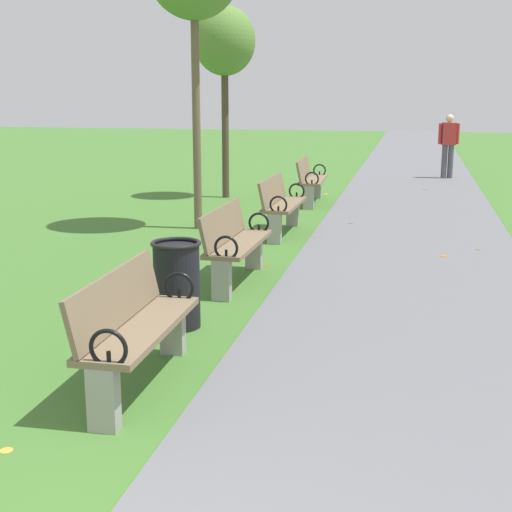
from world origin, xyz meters
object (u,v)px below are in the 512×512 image
Objects in this scene: park_bench_3 at (235,243)px; park_bench_5 at (310,180)px; trash_bin at (177,284)px; pedestrian_walking at (448,143)px; tree_3 at (224,43)px; park_bench_4 at (281,204)px; park_bench_2 at (135,326)px.

park_bench_5 is (0.00, 6.30, 0.00)m from park_bench_3.
park_bench_3 is at bearing 85.02° from trash_bin.
park_bench_3 is at bearing -104.31° from pedestrian_walking.
park_bench_4 is at bearing -63.46° from tree_3.
park_bench_5 is 1.92× the size of trash_bin.
tree_3 is (-1.88, 0.50, 2.68)m from park_bench_5.
park_bench_4 is 4.72m from trash_bin.
tree_3 reaches higher than park_bench_3.
tree_3 is 9.08m from trash_bin.
tree_3 reaches higher than park_bench_4.
park_bench_5 is at bearing 90.00° from park_bench_2.
park_bench_5 is at bearing -14.86° from tree_3.
park_bench_5 is (0.00, 9.43, 0.00)m from park_bench_2.
park_bench_3 is (0.00, 3.13, 0.00)m from park_bench_2.
trash_bin is (-3.01, -12.90, -0.50)m from pedestrian_walking.
tree_3 is at bearing 101.54° from trash_bin.
park_bench_3 is 1.00× the size of park_bench_4.
pedestrian_walking reaches higher than park_bench_3.
park_bench_5 is 7.99m from trash_bin.
pedestrian_walking is at bearing 70.73° from park_bench_4.
tree_3 reaches higher than trash_bin.
tree_3 is 6.86m from pedestrian_walking.
trash_bin is (-0.15, 1.44, -0.06)m from park_bench_2.
park_bench_5 is 0.41× the size of tree_3.
park_bench_4 is 1.91× the size of trash_bin.
park_bench_4 is (-0.00, 3.03, 0.00)m from park_bench_3.
tree_3 is at bearing 100.72° from park_bench_2.
trash_bin is (1.73, -8.48, -2.74)m from tree_3.
trash_bin is at bearing 95.83° from park_bench_2.
park_bench_2 is 1.91× the size of trash_bin.
park_bench_4 is (0.00, 6.16, 0.00)m from park_bench_2.
tree_3 reaches higher than pedestrian_walking.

